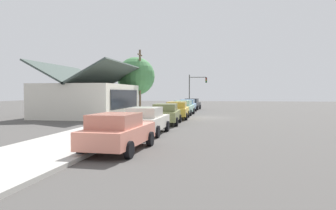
% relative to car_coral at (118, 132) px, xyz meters
% --- Properties ---
extents(ground_plane, '(120.00, 120.00, 0.00)m').
position_rel_car_coral_xyz_m(ground_plane, '(18.47, -2.79, -0.82)').
color(ground_plane, '#4C4947').
extents(sidewalk_curb, '(60.00, 4.20, 0.16)m').
position_rel_car_coral_xyz_m(sidewalk_curb, '(18.47, 2.81, -0.74)').
color(sidewalk_curb, '#B2AFA8').
rests_on(sidewalk_curb, ground).
extents(car_coral, '(4.68, 2.27, 1.59)m').
position_rel_car_coral_xyz_m(car_coral, '(0.00, 0.00, 0.00)').
color(car_coral, '#EA8C75').
rests_on(car_coral, ground).
extents(car_ivory, '(4.66, 2.12, 1.59)m').
position_rel_car_coral_xyz_m(car_ivory, '(5.43, 0.11, -0.00)').
color(car_ivory, silver).
rests_on(car_ivory, ground).
extents(car_olive, '(4.78, 2.23, 1.59)m').
position_rel_car_coral_xyz_m(car_olive, '(11.31, -0.01, 0.00)').
color(car_olive, olive).
rests_on(car_olive, ground).
extents(car_mustard, '(4.91, 2.26, 1.59)m').
position_rel_car_coral_xyz_m(car_mustard, '(16.57, -0.12, 0.00)').
color(car_mustard, gold).
rests_on(car_mustard, ground).
extents(car_seafoam, '(4.63, 2.12, 1.59)m').
position_rel_car_coral_xyz_m(car_seafoam, '(21.87, -0.08, -0.00)').
color(car_seafoam, '#9ED1BC').
rests_on(car_seafoam, ground).
extents(car_skyblue, '(4.86, 2.02, 1.59)m').
position_rel_car_coral_xyz_m(car_skyblue, '(27.12, 0.01, 0.00)').
color(car_skyblue, '#8CB7E0').
rests_on(car_skyblue, ground).
extents(car_charcoal, '(4.62, 2.28, 1.59)m').
position_rel_car_coral_xyz_m(car_charcoal, '(32.72, -0.01, -0.00)').
color(car_charcoal, '#2D3035').
rests_on(car_charcoal, ground).
extents(storefront_building, '(11.19, 7.89, 5.40)m').
position_rel_car_coral_xyz_m(storefront_building, '(18.17, 9.19, 0.97)').
color(storefront_building, silver).
rests_on(storefront_building, ground).
extents(shade_tree, '(4.64, 4.64, 6.77)m').
position_rel_car_coral_xyz_m(shade_tree, '(25.26, 6.24, 3.61)').
color(shade_tree, brown).
rests_on(shade_tree, ground).
extents(traffic_light_main, '(0.37, 2.79, 5.20)m').
position_rel_car_coral_xyz_m(traffic_light_main, '(36.64, -0.25, 2.67)').
color(traffic_light_main, '#383833').
rests_on(traffic_light_main, ground).
extents(utility_pole_wooden, '(1.80, 0.24, 7.50)m').
position_rel_car_coral_xyz_m(utility_pole_wooden, '(24.13, 5.41, 3.11)').
color(utility_pole_wooden, brown).
rests_on(utility_pole_wooden, ground).
extents(fire_hydrant_red, '(0.22, 0.22, 0.71)m').
position_rel_car_coral_xyz_m(fire_hydrant_red, '(23.25, 1.41, -0.32)').
color(fire_hydrant_red, red).
rests_on(fire_hydrant_red, sidewalk_curb).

